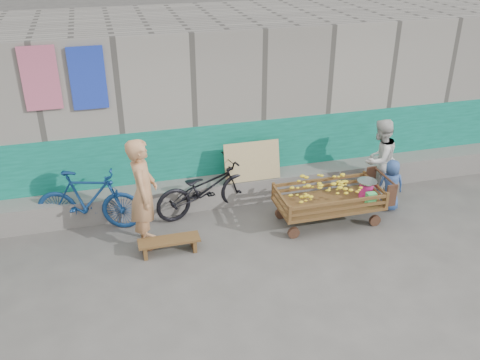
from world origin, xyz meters
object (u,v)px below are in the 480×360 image
object	(u,v)px
vendor_man	(143,194)
bench	(169,243)
woman	(379,159)
bicycle_blue	(89,200)
bicycle_dark	(205,188)
child	(391,185)
banana_cart	(327,194)

from	to	relation	value
vendor_man	bench	bearing A→B (deg)	-130.12
woman	bicycle_blue	xyz separation A→B (m)	(-5.08, 0.25, -0.23)
bicycle_dark	child	bearing A→B (deg)	-116.18
banana_cart	woman	xyz separation A→B (m)	(1.25, 0.61, 0.20)
banana_cart	vendor_man	world-z (taller)	vendor_man
child	bicycle_blue	distance (m)	5.13
vendor_man	bicycle_blue	bearing A→B (deg)	58.83
vendor_man	bicycle_dark	distance (m)	1.38
bench	vendor_man	distance (m)	0.86
bench	bicycle_dark	bearing A→B (deg)	52.75
bicycle_dark	bicycle_blue	world-z (taller)	bicycle_blue
bicycle_dark	bench	bearing A→B (deg)	129.62
vendor_man	bicycle_blue	distance (m)	1.16
vendor_man	bicycle_blue	size ratio (longest dim) A/B	1.03
bicycle_dark	bicycle_blue	bearing A→B (deg)	76.87
woman	bench	bearing A→B (deg)	-15.31
banana_cart	bicycle_blue	xyz separation A→B (m)	(-3.83, 0.86, -0.03)
child	bicycle_blue	world-z (taller)	bicycle_blue
woman	bicycle_blue	world-z (taller)	woman
woman	vendor_man	bearing A→B (deg)	-20.66
child	bicycle_blue	bearing A→B (deg)	3.28
bench	woman	size ratio (longest dim) A/B	0.63
vendor_man	child	xyz separation A→B (m)	(4.24, -0.02, -0.43)
bicycle_dark	bicycle_blue	xyz separation A→B (m)	(-1.94, 0.00, 0.05)
banana_cart	bicycle_blue	size ratio (longest dim) A/B	1.09
bicycle_dark	vendor_man	bearing A→B (deg)	109.72
banana_cart	child	world-z (taller)	child
woman	bicycle_dark	size ratio (longest dim) A/B	0.83
bench	bicycle_dark	size ratio (longest dim) A/B	0.52
woman	bicycle_dark	world-z (taller)	woman
woman	bicycle_dark	xyz separation A→B (m)	(-3.14, 0.25, -0.27)
bicycle_dark	banana_cart	bearing A→B (deg)	-127.67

